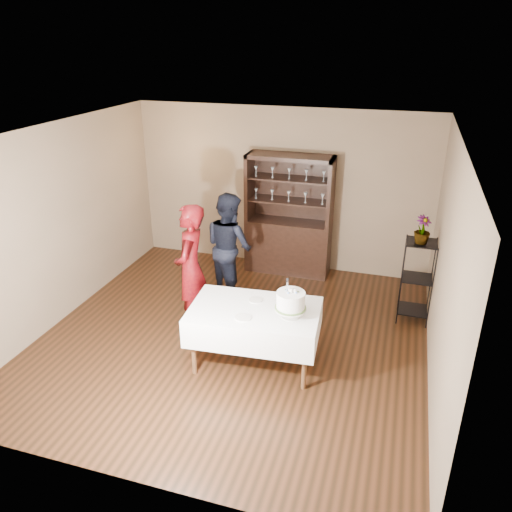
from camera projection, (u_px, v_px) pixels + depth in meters
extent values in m
plane|color=black|center=(233.00, 337.00, 6.71)|extent=(5.00, 5.00, 0.00)
plane|color=white|center=(229.00, 134.00, 5.61)|extent=(5.00, 5.00, 0.00)
cube|color=brown|center=(281.00, 189.00, 8.34)|extent=(5.00, 0.02, 2.70)
cube|color=brown|center=(59.00, 224.00, 6.83)|extent=(0.02, 5.00, 2.70)
cube|color=brown|center=(445.00, 271.00, 5.49)|extent=(0.02, 5.00, 2.70)
cube|color=black|center=(288.00, 246.00, 8.43)|extent=(1.40, 0.48, 0.90)
cube|color=black|center=(293.00, 185.00, 8.21)|extent=(1.40, 0.03, 1.10)
cube|color=black|center=(290.00, 157.00, 7.81)|extent=(1.40, 0.48, 0.06)
cube|color=black|center=(289.00, 201.00, 8.10)|extent=(1.28, 0.42, 0.02)
cube|color=black|center=(290.00, 179.00, 7.95)|extent=(1.28, 0.42, 0.02)
cylinder|color=black|center=(401.00, 286.00, 6.79)|extent=(0.02, 0.02, 1.20)
cylinder|color=black|center=(432.00, 290.00, 6.68)|extent=(0.02, 0.02, 1.20)
cylinder|color=black|center=(402.00, 273.00, 7.13)|extent=(0.02, 0.02, 1.20)
cylinder|color=black|center=(431.00, 277.00, 7.03)|extent=(0.02, 0.02, 1.20)
cube|color=black|center=(412.00, 309.00, 7.09)|extent=(0.40, 0.40, 0.02)
cube|color=black|center=(417.00, 278.00, 6.89)|extent=(0.40, 0.40, 0.01)
cube|color=black|center=(422.00, 243.00, 6.67)|extent=(0.40, 0.40, 0.02)
cube|color=white|center=(255.00, 322.00, 5.96)|extent=(1.60, 1.06, 0.35)
cylinder|color=#52341E|center=(193.00, 348.00, 5.86)|extent=(0.06, 0.06, 0.73)
cylinder|color=#52341E|center=(304.00, 362.00, 5.60)|extent=(0.06, 0.06, 0.73)
cylinder|color=#52341E|center=(212.00, 316.00, 6.50)|extent=(0.06, 0.06, 0.73)
cylinder|color=#52341E|center=(312.00, 328.00, 6.24)|extent=(0.06, 0.06, 0.73)
imported|color=#3D050D|center=(191.00, 269.00, 6.59)|extent=(0.53, 0.71, 1.78)
imported|color=black|center=(229.00, 246.00, 7.47)|extent=(1.01, 0.97, 1.65)
cylinder|color=white|center=(290.00, 317.00, 5.71)|extent=(0.20, 0.20, 0.01)
cylinder|color=white|center=(290.00, 313.00, 5.69)|extent=(0.05, 0.05, 0.10)
cylinder|color=white|center=(290.00, 309.00, 5.67)|extent=(0.37, 0.37, 0.02)
cylinder|color=#4F7035|center=(290.00, 308.00, 5.66)|extent=(0.36, 0.36, 0.02)
cylinder|color=white|center=(291.00, 300.00, 5.63)|extent=(0.38, 0.38, 0.20)
sphere|color=#5C83C6|center=(294.00, 292.00, 5.57)|extent=(0.02, 0.02, 0.02)
cube|color=silver|center=(287.00, 287.00, 5.55)|extent=(0.02, 0.02, 0.14)
cube|color=black|center=(287.00, 280.00, 5.51)|extent=(0.03, 0.02, 0.05)
cylinder|color=white|center=(243.00, 318.00, 5.69)|extent=(0.24, 0.24, 0.01)
cylinder|color=white|center=(256.00, 300.00, 6.07)|extent=(0.19, 0.19, 0.01)
imported|color=#4F7035|center=(422.00, 230.00, 6.56)|extent=(0.30, 0.30, 0.38)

